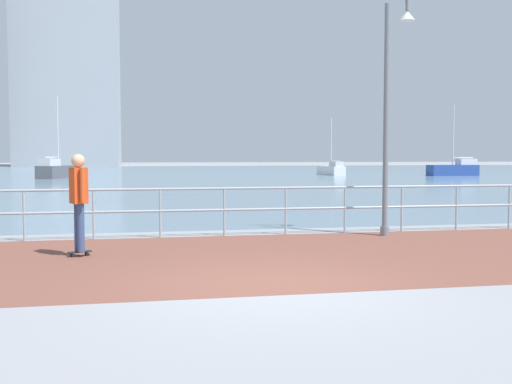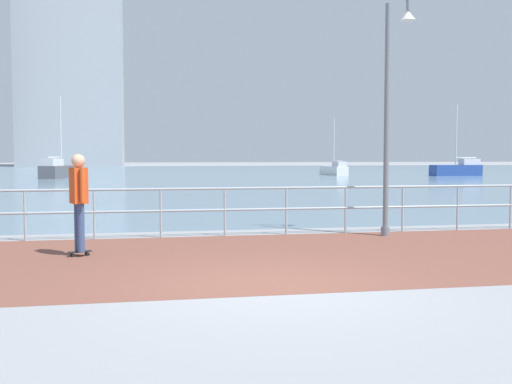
% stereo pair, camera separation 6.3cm
% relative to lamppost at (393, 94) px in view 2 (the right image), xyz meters
% --- Properties ---
extents(ground, '(220.00, 220.00, 0.00)m').
position_rel_lamppost_xyz_m(ground, '(-3.67, 35.46, -3.14)').
color(ground, gray).
extents(brick_paving, '(28.00, 5.61, 0.01)m').
position_rel_lamppost_xyz_m(brick_paving, '(-3.67, -2.25, -3.14)').
color(brick_paving, brown).
rests_on(brick_paving, ground).
extents(harbor_water, '(180.00, 88.00, 0.00)m').
position_rel_lamppost_xyz_m(harbor_water, '(-3.67, 45.56, -3.14)').
color(harbor_water, slate).
rests_on(harbor_water, ground).
extents(waterfront_railing, '(25.25, 0.06, 1.08)m').
position_rel_lamppost_xyz_m(waterfront_railing, '(-3.67, 0.56, -2.39)').
color(waterfront_railing, '#9EADB7').
rests_on(waterfront_railing, ground).
extents(lamppost, '(0.80, 0.42, 5.68)m').
position_rel_lamppost_xyz_m(lamppost, '(0.00, 0.00, 0.00)').
color(lamppost, slate).
rests_on(lamppost, ground).
extents(skateboarder, '(0.41, 0.54, 1.81)m').
position_rel_lamppost_xyz_m(skateboarder, '(-6.54, -1.56, -2.05)').
color(skateboarder, black).
rests_on(skateboarder, ground).
extents(sailboat_blue, '(1.64, 3.89, 5.30)m').
position_rel_lamppost_xyz_m(sailboat_blue, '(11.54, 39.46, -2.64)').
color(sailboat_blue, white).
rests_on(sailboat_blue, ground).
extents(sailboat_gray, '(4.53, 1.55, 6.30)m').
position_rel_lamppost_xyz_m(sailboat_gray, '(21.75, 35.72, -2.54)').
color(sailboat_gray, '#284799').
rests_on(sailboat_gray, ground).
extents(sailboat_navy, '(2.96, 4.85, 6.52)m').
position_rel_lamppost_xyz_m(sailboat_navy, '(-12.24, 36.46, -2.52)').
color(sailboat_navy, '#595960').
rests_on(sailboat_navy, ground).
extents(tower_beige, '(16.80, 12.07, 43.97)m').
position_rel_lamppost_xyz_m(tower_beige, '(-18.06, 92.71, 18.01)').
color(tower_beige, '#A3A8B2').
rests_on(tower_beige, ground).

